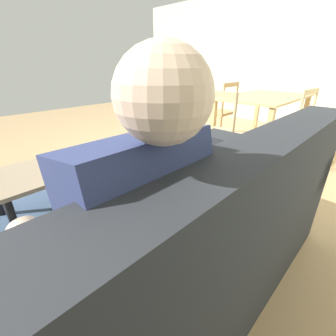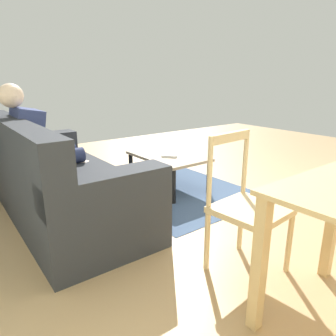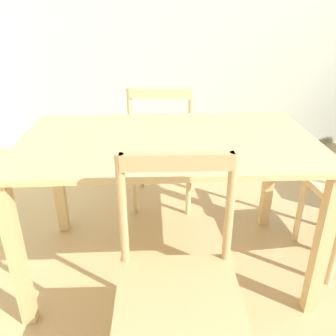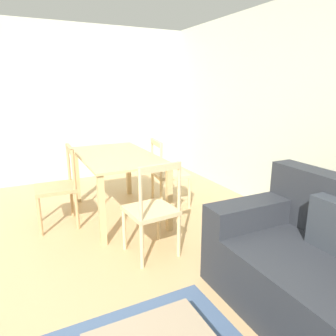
{
  "view_description": "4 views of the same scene",
  "coord_description": "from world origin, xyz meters",
  "px_view_note": "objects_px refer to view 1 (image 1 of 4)",
  "views": [
    {
      "loc": [
        1.82,
        2.41,
        1.16
      ],
      "look_at": [
        1.16,
        1.77,
        0.74
      ],
      "focal_mm": 24.65,
      "sensor_mm": 36.0,
      "label": 1
    },
    {
      "loc": [
        -1.54,
        2.64,
        1.25
      ],
      "look_at": [
        1.21,
        0.54,
        0.24
      ],
      "focal_mm": 33.13,
      "sensor_mm": 36.0,
      "label": 2
    },
    {
      "loc": [
        -1.5,
        -0.45,
        1.34
      ],
      "look_at": [
        -1.43,
        1.11,
        0.6
      ],
      "focal_mm": 37.12,
      "sensor_mm": 36.0,
      "label": 3
    },
    {
      "loc": [
        2.02,
        0.09,
        1.54
      ],
      "look_at": [
        -0.13,
        1.16,
        0.9
      ],
      "focal_mm": 32.83,
      "sensor_mm": 36.0,
      "label": 4
    }
  ],
  "objects_px": {
    "tv_remote": "(71,162)",
    "dining_chair_by_doorway": "(220,112)",
    "dining_table": "(264,104)",
    "dining_chair_near_wall": "(316,128)",
    "couch": "(178,247)",
    "person_lounging": "(123,233)",
    "dining_chair_facing_couch": "(222,134)",
    "coffee_table": "(57,171)"
  },
  "relations": [
    {
      "from": "coffee_table",
      "to": "dining_table",
      "type": "bearing_deg",
      "value": 167.76
    },
    {
      "from": "person_lounging",
      "to": "tv_remote",
      "type": "relative_size",
      "value": 7.09
    },
    {
      "from": "dining_chair_near_wall",
      "to": "dining_chair_facing_couch",
      "type": "distance_m",
      "value": 1.25
    },
    {
      "from": "couch",
      "to": "coffee_table",
      "type": "bearing_deg",
      "value": -87.54
    },
    {
      "from": "dining_table",
      "to": "dining_chair_near_wall",
      "type": "xyz_separation_m",
      "value": [
        -0.0,
        0.69,
        -0.21
      ]
    },
    {
      "from": "person_lounging",
      "to": "dining_chair_facing_couch",
      "type": "relative_size",
      "value": 1.32
    },
    {
      "from": "dining_table",
      "to": "dining_chair_facing_couch",
      "type": "bearing_deg",
      "value": 0.15
    },
    {
      "from": "dining_chair_facing_couch",
      "to": "dining_chair_by_doorway",
      "type": "bearing_deg",
      "value": -146.54
    },
    {
      "from": "coffee_table",
      "to": "dining_chair_facing_couch",
      "type": "xyz_separation_m",
      "value": [
        -1.59,
        0.57,
        0.1
      ]
    },
    {
      "from": "tv_remote",
      "to": "dining_chair_facing_couch",
      "type": "distance_m",
      "value": 1.58
    },
    {
      "from": "person_lounging",
      "to": "dining_table",
      "type": "xyz_separation_m",
      "value": [
        -2.9,
        -0.74,
        0.02
      ]
    },
    {
      "from": "person_lounging",
      "to": "dining_table",
      "type": "height_order",
      "value": "person_lounging"
    },
    {
      "from": "couch",
      "to": "dining_chair_by_doorway",
      "type": "height_order",
      "value": "couch"
    },
    {
      "from": "dining_table",
      "to": "person_lounging",
      "type": "bearing_deg",
      "value": 14.31
    },
    {
      "from": "person_lounging",
      "to": "dining_chair_by_doorway",
      "type": "xyz_separation_m",
      "value": [
        -2.9,
        -1.43,
        -0.17
      ]
    },
    {
      "from": "tv_remote",
      "to": "dining_chair_by_doorway",
      "type": "height_order",
      "value": "dining_chair_by_doorway"
    },
    {
      "from": "dining_table",
      "to": "dining_chair_near_wall",
      "type": "bearing_deg",
      "value": 90.29
    },
    {
      "from": "dining_chair_near_wall",
      "to": "dining_chair_facing_couch",
      "type": "bearing_deg",
      "value": -33.15
    },
    {
      "from": "dining_table",
      "to": "tv_remote",
      "type": "bearing_deg",
      "value": -11.45
    },
    {
      "from": "person_lounging",
      "to": "dining_chair_facing_couch",
      "type": "xyz_separation_m",
      "value": [
        -1.85,
        -0.74,
        -0.18
      ]
    },
    {
      "from": "couch",
      "to": "person_lounging",
      "type": "xyz_separation_m",
      "value": [
        0.32,
        0.02,
        0.29
      ]
    },
    {
      "from": "couch",
      "to": "dining_table",
      "type": "distance_m",
      "value": 2.7
    },
    {
      "from": "couch",
      "to": "dining_chair_by_doorway",
      "type": "distance_m",
      "value": 2.94
    },
    {
      "from": "coffee_table",
      "to": "dining_chair_by_doorway",
      "type": "relative_size",
      "value": 1.02
    },
    {
      "from": "person_lounging",
      "to": "coffee_table",
      "type": "relative_size",
      "value": 1.31
    },
    {
      "from": "coffee_table",
      "to": "dining_chair_facing_couch",
      "type": "bearing_deg",
      "value": 160.15
    },
    {
      "from": "couch",
      "to": "tv_remote",
      "type": "relative_size",
      "value": 12.18
    },
    {
      "from": "dining_chair_near_wall",
      "to": "dining_chair_facing_couch",
      "type": "height_order",
      "value": "dining_chair_facing_couch"
    },
    {
      "from": "tv_remote",
      "to": "dining_table",
      "type": "relative_size",
      "value": 0.12
    },
    {
      "from": "tv_remote",
      "to": "dining_chair_near_wall",
      "type": "relative_size",
      "value": 0.19
    },
    {
      "from": "coffee_table",
      "to": "dining_chair_by_doorway",
      "type": "xyz_separation_m",
      "value": [
        -2.63,
        -0.12,
        0.11
      ]
    },
    {
      "from": "couch",
      "to": "dining_chair_near_wall",
      "type": "distance_m",
      "value": 2.59
    },
    {
      "from": "couch",
      "to": "dining_table",
      "type": "bearing_deg",
      "value": -164.38
    },
    {
      "from": "tv_remote",
      "to": "coffee_table",
      "type": "bearing_deg",
      "value": -161.72
    },
    {
      "from": "dining_table",
      "to": "dining_chair_by_doorway",
      "type": "relative_size",
      "value": 1.58
    },
    {
      "from": "dining_chair_near_wall",
      "to": "coffee_table",
      "type": "bearing_deg",
      "value": -25.5
    },
    {
      "from": "coffee_table",
      "to": "dining_chair_near_wall",
      "type": "distance_m",
      "value": 2.93
    },
    {
      "from": "dining_chair_by_doorway",
      "to": "dining_chair_facing_couch",
      "type": "bearing_deg",
      "value": 33.46
    },
    {
      "from": "dining_table",
      "to": "dining_chair_by_doorway",
      "type": "distance_m",
      "value": 0.71
    },
    {
      "from": "coffee_table",
      "to": "dining_chair_near_wall",
      "type": "height_order",
      "value": "dining_chair_near_wall"
    },
    {
      "from": "couch",
      "to": "coffee_table",
      "type": "relative_size",
      "value": 2.24
    },
    {
      "from": "dining_chair_near_wall",
      "to": "tv_remote",
      "type": "bearing_deg",
      "value": -25.31
    }
  ]
}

